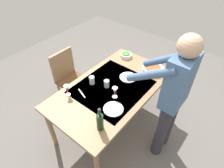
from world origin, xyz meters
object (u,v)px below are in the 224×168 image
Objects in this scene: wine_bottle at (100,121)px; wine_glass_right at (67,88)px; side_bowl_salad at (126,55)px; person_server at (172,96)px; serving_bowl_pasta at (153,69)px; water_cup_near_left at (92,80)px; dinner_plate_far at (113,109)px; chair_near at (68,75)px; wine_glass_left at (115,91)px; dining_table at (112,91)px; water_cup_near_right at (107,84)px; dinner_plate_near at (128,77)px.

wine_bottle reaches higher than wine_glass_right.
side_bowl_salad is (-1.13, 0.06, -0.07)m from wine_glass_right.
person_server is 11.19× the size of wine_glass_right.
wine_bottle reaches higher than serving_bowl_pasta.
water_cup_near_left is at bearing -77.11° from person_server.
dinner_plate_far is at bearing -169.18° from wine_bottle.
water_cup_near_left is 0.53m from dinner_plate_far.
chair_near reaches higher than serving_bowl_pasta.
wine_glass_left is 0.39m from water_cup_near_left.
dining_table is 15.45× the size of water_cup_near_left.
serving_bowl_pasta is at bearing 155.82° from water_cup_near_right.
wine_bottle reaches higher than dinner_plate_far.
wine_glass_left is (0.12, 0.14, 0.17)m from dining_table.
person_server is 0.81m from wine_bottle.
dinner_plate_far is at bearing 0.62° from serving_bowl_pasta.
dining_table is at bearing 92.02° from chair_near.
water_cup_near_right reaches higher than side_bowl_salad.
water_cup_near_left is at bearing -109.31° from dinner_plate_far.
person_server is 9.38× the size of side_bowl_salad.
chair_near is at bearing -87.98° from dining_table.
wine_bottle reaches higher than chair_near.
dining_table is at bearing 122.90° from water_cup_near_right.
wine_glass_right is at bearing -33.54° from water_cup_near_right.
dinner_plate_near is at bearing 169.46° from dining_table.
side_bowl_salad reaches higher than dinner_plate_far.
water_cup_near_left is 0.60× the size of side_bowl_salad.
wine_bottle is 2.96× the size of water_cup_near_right.
chair_near is at bearing -128.49° from wine_glass_right.
serving_bowl_pasta reaches higher than dining_table.
serving_bowl_pasta is at bearing 152.03° from wine_glass_right.
water_cup_near_left is at bearing -69.07° from water_cup_near_right.
person_server is at bearing 102.89° from water_cup_near_left.
water_cup_near_left reaches higher than dinner_plate_near.
serving_bowl_pasta reaches higher than dinner_plate_far.
serving_bowl_pasta is 0.91m from dinner_plate_far.
side_bowl_salad is 0.78× the size of dinner_plate_near.
dinner_plate_near is (0.40, 0.32, -0.03)m from side_bowl_salad.
dinner_plate_near is (-0.85, -0.25, -0.10)m from wine_bottle.
wine_glass_left is at bearing 84.97° from chair_near.
water_cup_near_left is at bearing -91.18° from wine_glass_left.
dining_table is at bearing -130.19° from wine_glass_left.
wine_bottle is at bearing 50.31° from water_cup_near_left.
side_bowl_salad is (-0.79, -0.02, -0.02)m from water_cup_near_left.
dining_table is 0.74m from side_bowl_salad.
side_bowl_salad is at bearing -155.26° from wine_bottle.
dinner_plate_near is at bearing -167.74° from wine_glass_left.
water_cup_near_left is at bearing 1.67° from side_bowl_salad.
serving_bowl_pasta is 1.67× the size of side_bowl_salad.
chair_near is at bearing -59.16° from serving_bowl_pasta.
dinner_plate_near is (-0.40, -0.09, -0.10)m from wine_glass_left.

